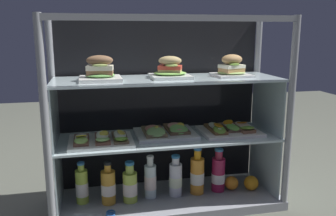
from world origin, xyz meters
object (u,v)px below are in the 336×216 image
juice_bottle_front_fourth (150,180)px  open_sandwich_tray_mid_left (229,129)px  open_sandwich_tray_far_right (102,139)px  plated_roll_sandwich_mid_left (170,70)px  open_sandwich_tray_center (166,131)px  juice_bottle_front_middle (197,175)px  juice_bottle_front_left_end (108,187)px  juice_bottle_back_center (130,186)px  juice_bottle_tucked_behind (218,174)px  orange_fruit_near_left_post (251,183)px  juice_bottle_near_post (176,179)px  plated_roll_sandwich_far_right (100,72)px  plated_roll_sandwich_far_left (232,68)px  kitchen_scissors (105,214)px  juice_bottle_back_right (82,186)px  orange_fruit_beside_bottles (232,183)px

juice_bottle_front_fourth → open_sandwich_tray_mid_left: bearing=-0.6°
open_sandwich_tray_far_right → juice_bottle_front_fourth: open_sandwich_tray_far_right is taller
plated_roll_sandwich_mid_left → open_sandwich_tray_center: bearing=132.9°
plated_roll_sandwich_mid_left → juice_bottle_front_middle: (0.15, -0.01, -0.55)m
juice_bottle_front_left_end → juice_bottle_back_center: 0.11m
juice_bottle_tucked_behind → orange_fruit_near_left_post: size_ratio=2.99×
juice_bottle_near_post → juice_bottle_tucked_behind: (0.24, 0.01, 0.00)m
plated_roll_sandwich_far_right → juice_bottle_back_center: 0.59m
juice_bottle_front_fourth → orange_fruit_near_left_post: size_ratio=2.85×
plated_roll_sandwich_far_right → open_sandwich_tray_center: size_ratio=0.63×
open_sandwich_tray_far_right → juice_bottle_back_center: bearing=7.5°
plated_roll_sandwich_far_left → juice_bottle_front_left_end: 0.86m
open_sandwich_tray_mid_left → orange_fruit_near_left_post: (0.13, -0.03, -0.30)m
open_sandwich_tray_far_right → open_sandwich_tray_center: same height
kitchen_scissors → juice_bottle_front_middle: bearing=14.2°
juice_bottle_tucked_behind → orange_fruit_near_left_post: (0.18, -0.03, -0.06)m
juice_bottle_front_left_end → open_sandwich_tray_far_right: bearing=-137.9°
plated_roll_sandwich_far_right → juice_bottle_back_center: (0.12, -0.00, -0.58)m
juice_bottle_tucked_behind → juice_bottle_back_center: bearing=-177.1°
juice_bottle_near_post → juice_bottle_back_center: bearing=-175.4°
juice_bottle_back_right → orange_fruit_near_left_post: 0.89m
plated_roll_sandwich_mid_left → juice_bottle_front_left_end: size_ratio=0.87×
plated_roll_sandwich_far_right → juice_bottle_front_middle: 0.73m
plated_roll_sandwich_mid_left → open_sandwich_tray_mid_left: size_ratio=0.63×
juice_bottle_back_center → juice_bottle_front_middle: 0.36m
open_sandwich_tray_center → plated_roll_sandwich_mid_left: bearing=-47.1°
kitchen_scissors → orange_fruit_near_left_post: bearing=7.3°
juice_bottle_back_center → orange_fruit_near_left_post: bearing=-0.7°
open_sandwich_tray_far_right → juice_bottle_back_right: bearing=152.4°
plated_roll_sandwich_far_right → plated_roll_sandwich_far_left: 0.65m
juice_bottle_front_middle → orange_fruit_beside_bottles: 0.20m
open_sandwich_tray_center → juice_bottle_front_left_end: bearing=-171.9°
juice_bottle_back_right → juice_bottle_front_fourth: juice_bottle_front_fourth is taller
juice_bottle_front_left_end → juice_bottle_tucked_behind: juice_bottle_tucked_behind is taller
plated_roll_sandwich_far_left → kitchen_scissors: plated_roll_sandwich_far_left is taller
juice_bottle_front_fourth → juice_bottle_tucked_behind: size_ratio=0.95×
juice_bottle_back_center → kitchen_scissors: 0.19m
juice_bottle_back_center → orange_fruit_near_left_post: 0.65m
juice_bottle_back_right → juice_bottle_front_fourth: bearing=-2.3°
plated_roll_sandwich_mid_left → juice_bottle_back_right: 0.72m
open_sandwich_tray_mid_left → juice_bottle_tucked_behind: (-0.05, 0.00, -0.25)m
juice_bottle_tucked_behind → orange_fruit_beside_bottles: bearing=-4.9°
plated_roll_sandwich_far_left → orange_fruit_beside_bottles: 0.62m
plated_roll_sandwich_mid_left → open_sandwich_tray_center: size_ratio=0.63×
juice_bottle_near_post → kitchen_scissors: bearing=-161.0°
plated_roll_sandwich_far_left → juice_bottle_back_center: plated_roll_sandwich_far_left is taller
open_sandwich_tray_far_right → juice_bottle_front_middle: (0.49, 0.03, -0.24)m
juice_bottle_back_center → kitchen_scissors: bearing=-140.7°
plated_roll_sandwich_mid_left → open_sandwich_tray_mid_left: 0.44m
plated_roll_sandwich_far_right → juice_bottle_front_middle: size_ratio=0.75×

